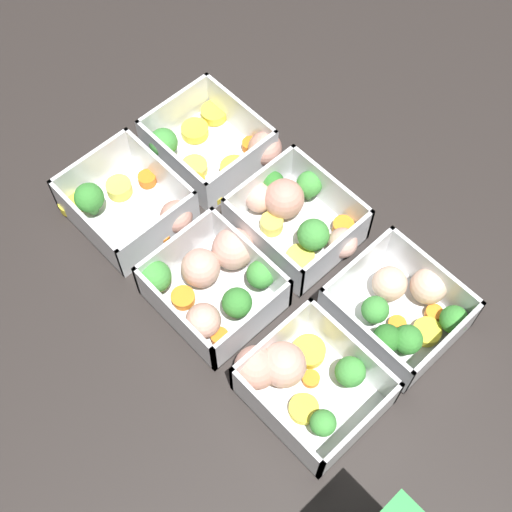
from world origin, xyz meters
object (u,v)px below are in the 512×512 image
container_near_center (296,215)px  container_far_center (214,281)px  container_near_left (404,309)px  container_far_right (129,206)px  container_far_left (297,378)px  container_near_right (214,148)px

container_near_center → container_far_center: bearing=89.6°
container_near_left → container_far_right: size_ratio=0.87×
container_far_right → container_far_center: bearing=-177.8°
container_far_left → container_far_center: bearing=-4.6°
container_far_right → container_near_center: bearing=-137.5°
container_near_center → container_far_left: size_ratio=1.06×
container_near_center → container_far_left: same height
container_near_right → container_far_center: 0.20m
container_near_center → container_far_right: same height
container_near_left → container_far_left: (0.03, 0.15, 0.00)m
container_far_right → container_far_left: bearing=178.8°
container_far_left → container_far_center: 0.15m
container_near_left → container_near_center: (0.18, 0.00, 0.00)m
container_near_right → container_far_center: same height
container_far_left → container_near_center: bearing=-44.4°
container_far_left → container_far_right: (0.31, -0.01, -0.00)m
container_near_center → container_far_center: same height
container_near_left → container_far_left: 0.15m
container_near_right → container_far_left: size_ratio=1.00×
container_near_right → container_far_center: bearing=138.1°
container_far_center → container_near_right: bearing=-41.9°
container_near_left → container_far_left: bearing=80.5°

